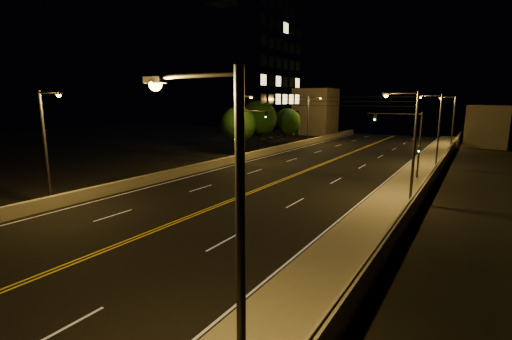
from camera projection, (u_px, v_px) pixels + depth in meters
The scene contains 23 objects.
road at pixel (248, 194), 30.19m from camera, with size 18.00×120.00×0.02m, color black.
sidewalk at pixel (384, 213), 24.67m from camera, with size 3.60×120.00×0.30m, color gray.
curb at pixel (356, 209), 25.64m from camera, with size 0.14×120.00×0.15m, color gray.
parapet_wall at pixel (412, 207), 23.71m from camera, with size 0.30×120.00×1.00m, color #A69E8A.
jersey_barrier at pixel (163, 176), 34.96m from camera, with size 0.45×120.00×0.90m, color #A69E8A.
distant_building_right at pixel (486, 126), 61.40m from camera, with size 6.00×10.00×6.69m, color gray.
distant_building_left at pixel (316, 112), 82.19m from camera, with size 8.00×8.00×10.01m, color gray.
parapet_rail at pixel (412, 199), 23.61m from camera, with size 0.06×0.06×120.00m, color black.
lane_markings at pixel (247, 194), 30.13m from camera, with size 17.32×116.00×0.00m.
streetlight_0 at pixel (228, 235), 7.67m from camera, with size 2.55×0.28×8.17m.
streetlight_1 at pixel (410, 139), 26.68m from camera, with size 2.55×0.28×8.17m.
streetlight_2 at pixel (436, 125), 41.20m from camera, with size 2.55×0.28×8.17m.
streetlight_3 at pixel (451, 117), 60.30m from camera, with size 2.55×0.28×8.17m.
streetlight_4 at pixel (47, 140), 25.66m from camera, with size 2.55×0.28×8.17m.
streetlight_5 at pixel (238, 123), 45.57m from camera, with size 2.55×0.28×8.17m.
streetlight_6 at pixel (310, 116), 64.27m from camera, with size 2.55×0.28×8.17m.
traffic_signal_right at pixel (409, 138), 35.04m from camera, with size 5.11×0.31×6.44m.
traffic_signal_left at pixel (242, 129), 44.64m from camera, with size 5.11×0.31×6.44m.
overhead_wires at pixel (299, 101), 36.81m from camera, with size 22.00×0.03×0.83m.
building_tower at pixel (222, 75), 66.54m from camera, with size 24.00×15.00×25.09m.
tree_0 at pixel (238, 125), 50.75m from camera, with size 4.94×4.94×6.69m.
tree_1 at pixel (259, 118), 58.10m from camera, with size 5.53×5.53×7.49m.
tree_2 at pixel (287, 122), 63.78m from camera, with size 4.56×4.56×6.18m.
Camera 1 is at (15.76, -4.72, 7.51)m, focal length 26.00 mm.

